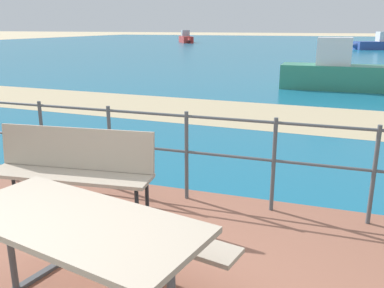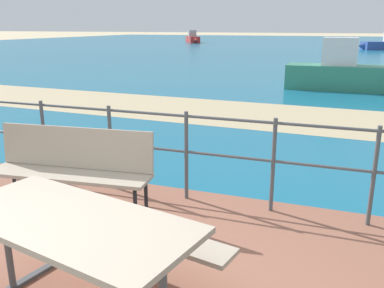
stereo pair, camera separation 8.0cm
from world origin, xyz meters
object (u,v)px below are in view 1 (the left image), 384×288
(picnic_table, at_px, (78,246))
(boat_near, at_px, (379,44))
(park_bench, at_px, (72,164))
(boat_mid, at_px, (186,39))
(boat_far, at_px, (344,73))

(picnic_table, relative_size, boat_near, 0.42)
(park_bench, xyz_separation_m, boat_near, (5.90, 36.08, -0.17))
(picnic_table, bearing_deg, park_bench, 137.77)
(park_bench, bearing_deg, boat_near, 74.40)
(picnic_table, height_order, boat_near, boat_near)
(boat_mid, bearing_deg, park_bench, -9.66)
(boat_near, distance_m, boat_mid, 22.56)
(boat_near, relative_size, boat_mid, 0.93)
(picnic_table, xyz_separation_m, boat_far, (1.73, 12.20, -0.11))
(boat_mid, distance_m, boat_far, 38.43)
(boat_near, xyz_separation_m, boat_mid, (-20.76, 8.82, 0.02))
(boat_far, bearing_deg, boat_near, 82.99)
(park_bench, height_order, boat_far, boat_far)
(boat_near, bearing_deg, boat_mid, -44.82)
(park_bench, bearing_deg, boat_mid, 102.00)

